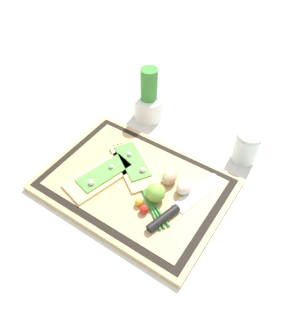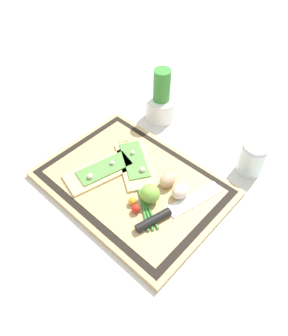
{
  "view_description": "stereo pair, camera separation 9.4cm",
  "coord_description": "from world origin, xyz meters",
  "views": [
    {
      "loc": [
        0.35,
        -0.47,
        0.73
      ],
      "look_at": [
        0.0,
        0.05,
        0.04
      ],
      "focal_mm": 35.0,
      "sensor_mm": 36.0,
      "label": 1
    },
    {
      "loc": [
        0.42,
        -0.41,
        0.73
      ],
      "look_at": [
        0.0,
        0.05,
        0.04
      ],
      "focal_mm": 35.0,
      "sensor_mm": 36.0,
      "label": 2
    }
  ],
  "objects": [
    {
      "name": "ground_plane",
      "position": [
        0.0,
        0.0,
        0.0
      ],
      "size": [
        6.0,
        6.0,
        0.0
      ],
      "primitive_type": "plane",
      "color": "silver"
    },
    {
      "name": "cutting_board",
      "position": [
        0.0,
        0.0,
        0.01
      ],
      "size": [
        0.51,
        0.37,
        0.02
      ],
      "color": "tan",
      "rests_on": "ground_plane"
    },
    {
      "name": "pizza_slice_near",
      "position": [
        -0.09,
        -0.04,
        0.03
      ],
      "size": [
        0.14,
        0.22,
        0.02
      ],
      "color": "#DBBC7F",
      "rests_on": "cutting_board"
    },
    {
      "name": "pizza_slice_far",
      "position": [
        -0.04,
        0.05,
        0.03
      ],
      "size": [
        0.21,
        0.18,
        0.02
      ],
      "color": "#DBBC7F",
      "rests_on": "cutting_board"
    },
    {
      "name": "knife",
      "position": [
        0.14,
        -0.02,
        0.03
      ],
      "size": [
        0.1,
        0.27,
        0.02
      ],
      "color": "silver",
      "rests_on": "cutting_board"
    },
    {
      "name": "egg_brown",
      "position": [
        0.08,
        0.06,
        0.04
      ],
      "size": [
        0.04,
        0.05,
        0.04
      ],
      "primitive_type": "ellipsoid",
      "color": "tan",
      "rests_on": "cutting_board"
    },
    {
      "name": "egg_pink",
      "position": [
        0.13,
        0.05,
        0.04
      ],
      "size": [
        0.04,
        0.05,
        0.04
      ],
      "primitive_type": "ellipsoid",
      "color": "beige",
      "rests_on": "cutting_board"
    },
    {
      "name": "lime",
      "position": [
        0.08,
        -0.02,
        0.05
      ],
      "size": [
        0.05,
        0.05,
        0.05
      ],
      "primitive_type": "sphere",
      "color": "#7FB742",
      "rests_on": "cutting_board"
    },
    {
      "name": "cherry_tomato_red",
      "position": [
        0.08,
        -0.07,
        0.03
      ],
      "size": [
        0.02,
        0.02,
        0.02
      ],
      "primitive_type": "sphere",
      "color": "red",
      "rests_on": "cutting_board"
    },
    {
      "name": "cherry_tomato_yellow",
      "position": [
        0.05,
        -0.06,
        0.03
      ],
      "size": [
        0.02,
        0.02,
        0.02
      ],
      "primitive_type": "sphere",
      "color": "gold",
      "rests_on": "cutting_board"
    },
    {
      "name": "scallion_bunch",
      "position": [
        0.01,
        0.01,
        0.02
      ],
      "size": [
        0.3,
        0.2,
        0.01
      ],
      "color": "#388433",
      "rests_on": "cutting_board"
    },
    {
      "name": "herb_pot",
      "position": [
        -0.14,
        0.28,
        0.07
      ],
      "size": [
        0.1,
        0.1,
        0.19
      ],
      "color": "white",
      "rests_on": "ground_plane"
    },
    {
      "name": "sauce_jar",
      "position": [
        0.21,
        0.28,
        0.04
      ],
      "size": [
        0.07,
        0.07,
        0.1
      ],
      "color": "silver",
      "rests_on": "ground_plane"
    }
  ]
}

